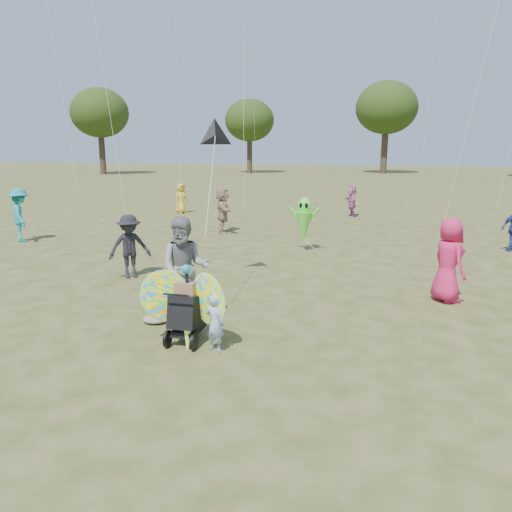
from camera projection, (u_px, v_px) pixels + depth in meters
The scene contains 15 objects.
ground at pixel (246, 333), 9.06m from camera, with size 160.00×160.00×0.00m, color #51592B.
child_girl at pixel (215, 323), 8.18m from camera, with size 0.35×0.23×0.97m, color #97B6D6.
adult_man at pixel (185, 268), 9.68m from camera, with size 0.98×0.76×2.01m, color gray.
grey_bag at pixel (155, 319), 9.56m from camera, with size 0.47×0.39×0.15m, color gray.
crowd_a at pixel (449, 260), 10.74m from camera, with size 0.89×0.58×1.83m, color #D22156.
crowd_b at pixel (130, 246), 12.70m from camera, with size 1.05×0.61×1.63m, color black.
crowd_d at pixel (223, 210), 19.31m from camera, with size 1.62×0.52×1.75m, color tan.
crowd_g at pixel (181, 198), 24.87m from camera, with size 0.73×0.47×1.49m, color gold.
crowd_i at pixel (20, 215), 17.50m from camera, with size 1.22×0.70×1.89m, color teal.
crowd_j at pixel (352, 201), 23.76m from camera, with size 1.40×0.45×1.51m, color #BD6C9B.
jogging_stroller at pixel (189, 306), 8.61m from camera, with size 0.53×1.06×1.09m.
butterfly_kite at pixel (187, 307), 8.36m from camera, with size 1.74×0.75×1.61m.
delta_kite_rig at pixel (215, 136), 11.38m from camera, with size 0.99×2.58×2.35m.
alien_kite at pixel (304, 221), 15.83m from camera, with size 1.12×0.69×1.74m.
tree_line at pixel (403, 109), 49.22m from camera, with size 91.78×33.60×10.79m.
Camera 1 is at (2.30, -8.23, 3.33)m, focal length 35.00 mm.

